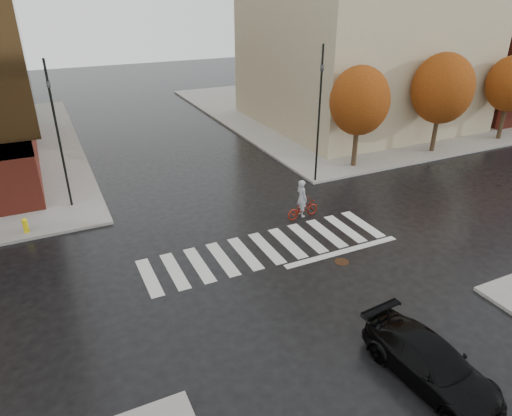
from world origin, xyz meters
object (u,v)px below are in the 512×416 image
(cyclist, at_px, (302,205))
(traffic_light_ne, at_px, (320,105))
(traffic_light_nw, at_px, (56,126))
(sedan, at_px, (430,362))
(fire_hydrant, at_px, (25,225))

(cyclist, height_order, traffic_light_ne, traffic_light_ne)
(traffic_light_ne, bearing_deg, traffic_light_nw, -19.84)
(sedan, xyz_separation_m, traffic_light_ne, (5.35, 14.96, 4.13))
(traffic_light_nw, xyz_separation_m, fire_hydrant, (-2.30, -2.32, -4.05))
(sedan, xyz_separation_m, fire_hydrant, (-10.95, 15.34, -0.11))
(sedan, bearing_deg, traffic_light_ne, 65.06)
(traffic_light_nw, relative_size, fire_hydrant, 10.19)
(sedan, bearing_deg, cyclist, 73.91)
(fire_hydrant, bearing_deg, cyclist, -17.73)
(sedan, height_order, traffic_light_ne, traffic_light_ne)
(sedan, height_order, cyclist, cyclist)
(traffic_light_nw, xyz_separation_m, traffic_light_ne, (14.00, -2.70, 0.19))
(sedan, relative_size, traffic_light_nw, 0.60)
(sedan, distance_m, traffic_light_nw, 20.05)
(cyclist, distance_m, traffic_light_ne, 6.43)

